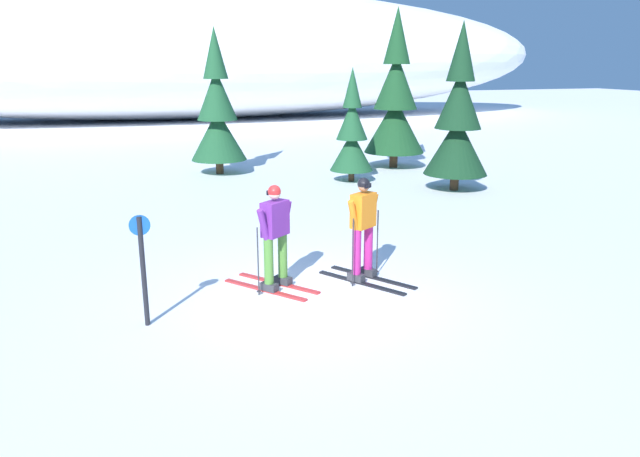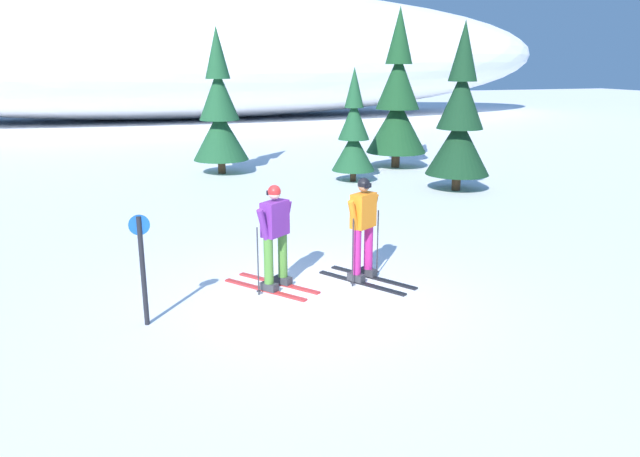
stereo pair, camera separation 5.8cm
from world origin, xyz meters
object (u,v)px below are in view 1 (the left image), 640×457
Objects in this scene: pine_tree_center_right at (395,102)px; trail_marker_post at (143,264)px; pine_tree_center_left at (352,135)px; pine_tree_far_right at (458,122)px; skier_orange_jacket at (363,227)px; pine_tree_far_left at (217,114)px; skier_purple_jacket at (275,235)px.

trail_marker_post is at bearing -129.13° from pine_tree_center_right.
pine_tree_far_right reaches higher than pine_tree_center_left.
pine_tree_center_right is 3.35× the size of trail_marker_post.
pine_tree_center_left is (2.93, 8.12, 0.51)m from skier_orange_jacket.
pine_tree_center_right is at bearing 39.47° from pine_tree_center_left.
pine_tree_center_left is (3.62, -2.54, -0.51)m from pine_tree_far_left.
skier_purple_jacket reaches higher than trail_marker_post.
trail_marker_post is (-2.04, -0.79, -0.01)m from skier_purple_jacket.
pine_tree_center_right is (5.22, 10.01, 1.30)m from skier_orange_jacket.
pine_tree_center_right reaches higher than pine_tree_far_right.
trail_marker_post is at bearing -158.80° from skier_purple_jacket.
skier_orange_jacket is (1.48, -0.05, 0.01)m from skier_purple_jacket.
skier_orange_jacket is at bearing -117.55° from pine_tree_center_right.
pine_tree_far_right reaches higher than skier_orange_jacket.
pine_tree_center_right is (6.70, 9.95, 1.31)m from skier_purple_jacket.
pine_tree_far_left is at bearing 93.67° from skier_orange_jacket.
pine_tree_far_right is 2.93× the size of trail_marker_post.
pine_tree_far_right is at bearing -42.84° from pine_tree_center_left.
trail_marker_post is (-8.77, -6.72, -1.04)m from pine_tree_far_right.
trail_marker_post is (-3.52, -0.74, -0.02)m from skier_orange_jacket.
pine_tree_center_right reaches higher than trail_marker_post.
pine_tree_center_left is at bearing -140.53° from pine_tree_center_right.
skier_purple_jacket is 1.08× the size of trail_marker_post.
pine_tree_far_right reaches higher than skier_purple_jacket.
pine_tree_far_right is (0.03, -4.03, -0.28)m from pine_tree_center_right.
pine_tree_far_right is 11.09m from trail_marker_post.
skier_orange_jacket is 3.60m from trail_marker_post.
skier_purple_jacket is 0.50× the size of pine_tree_center_left.
pine_tree_far_left is 4.45m from pine_tree_center_left.
skier_orange_jacket is at bearing -109.86° from pine_tree_center_left.
pine_tree_far_left is 1.36× the size of pine_tree_center_left.
skier_purple_jacket is 0.98× the size of skier_orange_jacket.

